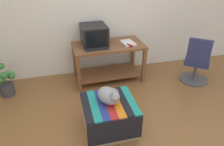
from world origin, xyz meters
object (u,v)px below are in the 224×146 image
(desk, at_px, (108,56))
(keyboard, at_px, (97,48))
(tv_monitor, at_px, (94,35))
(book, at_px, (128,43))
(cat, at_px, (109,96))
(potted_plant, at_px, (5,81))
(office_chair, at_px, (196,63))
(stapler, at_px, (129,45))
(ottoman_with_blanket, at_px, (109,116))

(desk, xyz_separation_m, keyboard, (-0.24, -0.15, 0.24))
(tv_monitor, height_order, book, tv_monitor)
(tv_monitor, relative_size, book, 1.75)
(cat, distance_m, potted_plant, 1.95)
(keyboard, relative_size, potted_plant, 0.73)
(office_chair, xyz_separation_m, stapler, (-1.19, 0.32, 0.34))
(ottoman_with_blanket, distance_m, potted_plant, 1.94)
(book, bearing_deg, stapler, -104.40)
(desk, bearing_deg, stapler, -29.80)
(keyboard, height_order, book, book)
(cat, xyz_separation_m, potted_plant, (-1.50, 1.21, -0.28))
(keyboard, bearing_deg, desk, 31.50)
(tv_monitor, bearing_deg, ottoman_with_blanket, -94.31)
(desk, height_order, ottoman_with_blanket, desk)
(ottoman_with_blanket, bearing_deg, desk, 76.93)
(keyboard, relative_size, cat, 0.91)
(desk, bearing_deg, cat, -104.33)
(book, distance_m, office_chair, 1.30)
(book, height_order, ottoman_with_blanket, book)
(tv_monitor, bearing_deg, potted_plant, -174.31)
(desk, distance_m, potted_plant, 1.82)
(tv_monitor, bearing_deg, office_chair, -20.16)
(potted_plant, bearing_deg, ottoman_with_blanket, -39.27)
(keyboard, xyz_separation_m, book, (0.59, 0.11, 0.00))
(keyboard, bearing_deg, stapler, -4.00)
(desk, height_order, stapler, stapler)
(cat, bearing_deg, office_chair, 0.75)
(cat, bearing_deg, desk, 53.88)
(desk, height_order, potted_plant, desk)
(keyboard, xyz_separation_m, potted_plant, (-1.57, 0.06, -0.45))
(cat, relative_size, office_chair, 0.50)
(ottoman_with_blanket, bearing_deg, keyboard, 86.74)
(office_chair, bearing_deg, book, 17.07)
(keyboard, xyz_separation_m, office_chair, (1.77, -0.34, -0.33))
(tv_monitor, distance_m, stapler, 0.65)
(desk, relative_size, book, 4.32)
(desk, distance_m, office_chair, 1.61)
(desk, bearing_deg, ottoman_with_blanket, -104.42)
(cat, height_order, potted_plant, cat)
(desk, bearing_deg, keyboard, -148.74)
(tv_monitor, xyz_separation_m, book, (0.59, -0.14, -0.15))
(potted_plant, height_order, office_chair, office_chair)
(desk, distance_m, ottoman_with_blanket, 1.38)
(book, height_order, office_chair, office_chair)
(tv_monitor, xyz_separation_m, office_chair, (1.76, -0.60, -0.49))
(office_chair, bearing_deg, cat, 62.27)
(desk, relative_size, potted_plant, 2.33)
(keyboard, bearing_deg, cat, -94.17)
(office_chair, bearing_deg, ottoman_with_blanket, 62.51)
(potted_plant, bearing_deg, office_chair, -6.93)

